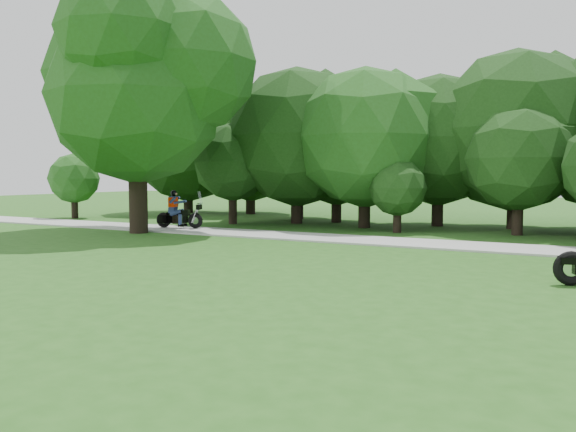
% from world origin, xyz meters
% --- Properties ---
extents(ground, '(100.00, 100.00, 0.00)m').
position_xyz_m(ground, '(0.00, 0.00, 0.00)').
color(ground, '#245418').
rests_on(ground, ground).
extents(walkway, '(60.00, 2.20, 0.06)m').
position_xyz_m(walkway, '(0.00, 8.00, 0.03)').
color(walkway, '#A5A5A0').
rests_on(walkway, ground).
extents(tree_line, '(40.15, 11.90, 7.34)m').
position_xyz_m(tree_line, '(0.53, 14.35, 3.65)').
color(tree_line, black).
rests_on(tree_line, ground).
extents(big_tree_west, '(8.64, 6.56, 9.96)m').
position_xyz_m(big_tree_west, '(-10.54, 6.85, 5.76)').
color(big_tree_west, black).
rests_on(big_tree_west, ground).
extents(touring_motorcycle, '(1.95, 0.93, 1.50)m').
position_xyz_m(touring_motorcycle, '(-10.11, 8.21, 0.61)').
color(touring_motorcycle, black).
rests_on(touring_motorcycle, walkway).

